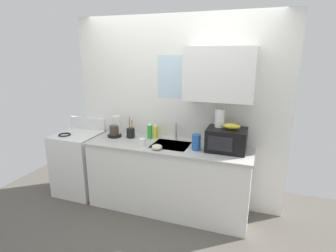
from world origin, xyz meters
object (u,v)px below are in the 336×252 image
dish_soap_bottle_green (150,131)px  mug_white (142,142)px  microwave (226,140)px  small_bowl (157,147)px  paper_towel_roll (220,118)px  coffee_maker (115,129)px  banana_bunch (232,126)px  utensil_crock (131,133)px  cereal_canister (196,142)px  dish_soap_bottle_yellow (156,131)px  stove_range (79,163)px

dish_soap_bottle_green → mug_white: (0.04, -0.32, -0.06)m
microwave → small_bowl: size_ratio=3.54×
dish_soap_bottle_green → paper_towel_roll: bearing=-4.9°
coffee_maker → small_bowl: 0.81m
banana_bunch → utensil_crock: size_ratio=0.67×
cereal_canister → dish_soap_bottle_yellow: bearing=158.1°
stove_range → coffee_maker: bearing=10.2°
banana_bunch → coffee_maker: 1.60m
cereal_canister → coffee_maker: bearing=172.4°
cereal_canister → utensil_crock: bearing=170.0°
coffee_maker → dish_soap_bottle_green: size_ratio=1.27×
dish_soap_bottle_yellow → cereal_canister: 0.67m
dish_soap_bottle_yellow → mug_white: size_ratio=2.21×
small_bowl → microwave: bearing=17.5°
dish_soap_bottle_green → mug_white: size_ratio=2.31×
coffee_maker → utensil_crock: (0.23, 0.01, -0.03)m
banana_bunch → coffee_maker: size_ratio=0.71×
banana_bunch → cereal_canister: size_ratio=1.04×
microwave → banana_bunch: banana_bunch is taller
dish_soap_bottle_yellow → dish_soap_bottle_green: size_ratio=0.96×
stove_range → utensil_crock: 0.97m
stove_range → paper_towel_roll: (2.01, 0.10, 0.82)m
coffee_maker → dish_soap_bottle_yellow: (0.57, 0.09, -0.01)m
cereal_canister → small_bowl: cereal_canister is taller
dish_soap_bottle_green → stove_range: bearing=-170.6°
coffee_maker → mug_white: coffee_maker is taller
cereal_canister → small_bowl: (-0.45, -0.15, -0.06)m
mug_white → utensil_crock: 0.39m
dish_soap_bottle_yellow → utensil_crock: size_ratio=0.70×
stove_range → banana_bunch: 2.29m
paper_towel_roll → banana_bunch: bearing=-18.4°
microwave → cereal_canister: microwave is taller
utensil_crock → small_bowl: 0.61m
utensil_crock → small_bowl: utensil_crock is taller
microwave → dish_soap_bottle_green: bearing=172.7°
cereal_canister → small_bowl: 0.48m
banana_bunch → coffee_maker: banana_bunch is taller
stove_range → cereal_canister: size_ratio=5.61×
stove_range → cereal_canister: 1.85m
coffee_maker → utensil_crock: 0.23m
banana_bunch → dish_soap_bottle_yellow: 1.05m
dish_soap_bottle_yellow → utensil_crock: 0.35m
stove_range → cereal_canister: (1.77, -0.05, 0.54)m
coffee_maker → dish_soap_bottle_yellow: size_ratio=1.33×
paper_towel_roll → utensil_crock: size_ratio=0.74×
dish_soap_bottle_yellow → banana_bunch: bearing=-8.5°
banana_bunch → paper_towel_roll: size_ratio=0.91×
dish_soap_bottle_green → dish_soap_bottle_yellow: bearing=14.8°
dish_soap_bottle_yellow → mug_white: (-0.04, -0.34, -0.05)m
paper_towel_roll → coffee_maker: 1.46m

